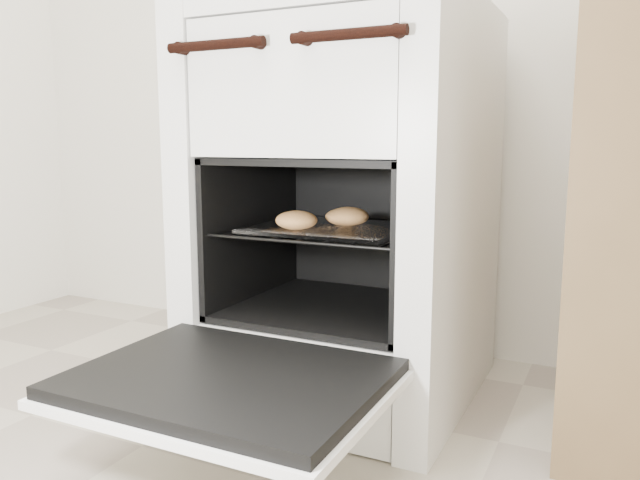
{
  "coord_description": "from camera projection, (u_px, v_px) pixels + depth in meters",
  "views": [
    {
      "loc": [
        0.53,
        -0.24,
        0.63
      ],
      "look_at": [
        -0.07,
        1.01,
        0.41
      ],
      "focal_mm": 35.0,
      "sensor_mm": 36.0,
      "label": 1
    }
  ],
  "objects": [
    {
      "name": "baked_rolls",
      "position": [
        330.0,
        218.0,
        1.44
      ],
      "size": [
        0.2,
        0.23,
        0.04
      ],
      "color": "#E39D5A",
      "rests_on": "foil_sheet"
    },
    {
      "name": "oven_door",
      "position": [
        229.0,
        383.0,
        1.11
      ],
      "size": [
        0.55,
        0.43,
        0.04
      ],
      "color": "black",
      "rests_on": "stove"
    },
    {
      "name": "foil_sheet",
      "position": [
        332.0,
        228.0,
        1.45
      ],
      "size": [
        0.35,
        0.31,
        0.01
      ],
      "primitive_type": "cube",
      "color": "white",
      "rests_on": "oven_rack"
    },
    {
      "name": "oven_rack",
      "position": [
        335.0,
        229.0,
        1.47
      ],
      "size": [
        0.45,
        0.43,
        0.01
      ],
      "color": "black",
      "rests_on": "stove"
    },
    {
      "name": "stove",
      "position": [
        347.0,
        211.0,
        1.53
      ],
      "size": [
        0.61,
        0.68,
        0.94
      ],
      "color": "silver",
      "rests_on": "ground"
    }
  ]
}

